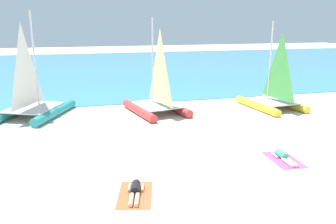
% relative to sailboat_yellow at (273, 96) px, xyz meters
% --- Properties ---
extents(ground_plane, '(120.00, 120.00, 0.00)m').
position_rel_sailboat_yellow_xyz_m(ground_plane, '(-7.99, 0.62, -0.83)').
color(ground_plane, beige).
extents(ocean_water, '(120.00, 40.00, 0.05)m').
position_rel_sailboat_yellow_xyz_m(ocean_water, '(-7.99, 23.46, -0.80)').
color(ocean_water, teal).
rests_on(ocean_water, ground).
extents(sailboat_yellow, '(3.21, 4.54, 5.54)m').
position_rel_sailboat_yellow_xyz_m(sailboat_yellow, '(0.00, 0.00, 0.00)').
color(sailboat_yellow, yellow).
rests_on(sailboat_yellow, ground).
extents(sailboat_teal, '(4.65, 5.53, 6.15)m').
position_rel_sailboat_yellow_xyz_m(sailboat_teal, '(-14.86, 1.81, 0.09)').
color(sailboat_teal, teal).
rests_on(sailboat_teal, ground).
extents(sailboat_red, '(3.70, 4.92, 5.76)m').
position_rel_sailboat_yellow_xyz_m(sailboat_red, '(-7.56, 0.77, 0.03)').
color(sailboat_red, '#CC3838').
rests_on(sailboat_red, ground).
extents(towel_left, '(1.52, 2.11, 0.01)m').
position_rel_sailboat_yellow_xyz_m(towel_left, '(-10.58, -9.26, -0.82)').
color(towel_left, '#EA5933').
rests_on(towel_left, ground).
extents(sunbather_left, '(0.75, 1.56, 0.30)m').
position_rel_sailboat_yellow_xyz_m(sunbather_left, '(-10.57, -9.20, -0.69)').
color(sunbather_left, black).
rests_on(sunbather_left, towel_left).
extents(towel_right, '(1.21, 1.96, 0.01)m').
position_rel_sailboat_yellow_xyz_m(towel_right, '(-4.18, -7.89, -0.82)').
color(towel_right, '#D84C99').
rests_on(towel_right, ground).
extents(sunbather_right, '(0.57, 1.57, 0.30)m').
position_rel_sailboat_yellow_xyz_m(sunbather_right, '(-4.17, -7.83, -0.69)').
color(sunbather_right, '#3FB28C').
rests_on(sunbather_right, towel_right).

